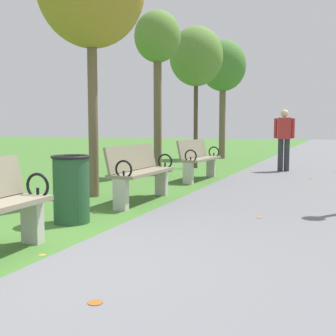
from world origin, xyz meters
TOP-DOWN VIEW (x-y plane):
  - ground_plane at (0.00, 0.00)m, footprint 80.00×80.00m
  - paved_walkway at (1.48, 18.00)m, footprint 2.96×44.00m
  - park_bench_2 at (-0.50, 3.24)m, footprint 0.48×1.60m
  - park_bench_3 at (-0.50, 6.28)m, footprint 0.55×1.62m
  - tree_2 at (-1.71, 6.81)m, footprint 1.11×1.11m
  - tree_3 at (-1.44, 8.97)m, footprint 1.52×1.52m
  - tree_4 at (-1.69, 12.96)m, footprint 1.71×1.71m
  - pedestrian_walking at (1.07, 8.77)m, footprint 0.53×0.26m
  - trash_bin at (-0.65, 1.57)m, footprint 0.48×0.48m
  - scattered_leaves at (0.53, 3.31)m, footprint 4.55×11.12m

SIDE VIEW (x-z plane):
  - ground_plane at x=0.00m, z-range 0.00..0.00m
  - paved_walkway at x=1.48m, z-range 0.00..0.02m
  - scattered_leaves at x=0.53m, z-range 0.00..0.03m
  - trash_bin at x=-0.65m, z-range 0.00..0.84m
  - park_bench_2 at x=-0.50m, z-range 0.04..0.93m
  - park_bench_3 at x=-0.50m, z-range 0.04..0.93m
  - pedestrian_walking at x=1.07m, z-range 0.12..1.74m
  - tree_3 at x=-1.44m, z-range 1.15..5.17m
  - tree_2 at x=-1.71m, z-range 1.24..5.19m
  - tree_4 at x=-1.69m, z-range 1.20..5.60m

